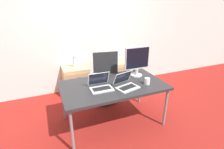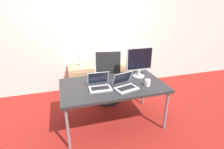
# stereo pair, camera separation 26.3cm
# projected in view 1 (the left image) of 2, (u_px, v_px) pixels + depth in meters

# --- Properties ---
(ground_plane) EXTENTS (14.00, 14.00, 0.00)m
(ground_plane) POSITION_uv_depth(u_px,v_px,m) (113.00, 122.00, 2.99)
(ground_plane) COLOR maroon
(wall_back) EXTENTS (10.00, 0.05, 2.60)m
(wall_back) POSITION_uv_depth(u_px,v_px,m) (87.00, 32.00, 3.77)
(wall_back) COLOR silver
(wall_back) RESTS_ON ground_plane
(desk) EXTENTS (1.61, 0.91, 0.71)m
(desk) POSITION_uv_depth(u_px,v_px,m) (113.00, 87.00, 2.74)
(desk) COLOR #28282B
(desk) RESTS_ON ground_plane
(office_chair) EXTENTS (0.56, 0.59, 1.09)m
(office_chair) POSITION_uv_depth(u_px,v_px,m) (104.00, 83.00, 3.45)
(office_chair) COLOR #232326
(office_chair) RESTS_ON ground_plane
(cabinet_left) EXTENTS (0.53, 0.47, 0.63)m
(cabinet_left) POSITION_uv_depth(u_px,v_px,m) (76.00, 81.00, 3.79)
(cabinet_left) COLOR tan
(cabinet_left) RESTS_ON ground_plane
(cabinet_right) EXTENTS (0.53, 0.47, 0.63)m
(cabinet_right) POSITION_uv_depth(u_px,v_px,m) (116.00, 75.00, 4.13)
(cabinet_right) COLOR tan
(cabinet_right) RESTS_ON ground_plane
(water_bottle) EXTENTS (0.07, 0.07, 0.23)m
(water_bottle) POSITION_uv_depth(u_px,v_px,m) (74.00, 62.00, 3.63)
(water_bottle) COLOR silver
(water_bottle) RESTS_ON cabinet_left
(laptop_left) EXTENTS (0.33, 0.29, 0.22)m
(laptop_left) POSITION_uv_depth(u_px,v_px,m) (101.00, 85.00, 2.58)
(laptop_left) COLOR silver
(laptop_left) RESTS_ON desk
(laptop_right) EXTENTS (0.37, 0.37, 0.22)m
(laptop_right) POSITION_uv_depth(u_px,v_px,m) (126.00, 84.00, 2.62)
(laptop_right) COLOR silver
(laptop_right) RESTS_ON desk
(monitor) EXTENTS (0.45, 0.20, 0.51)m
(monitor) POSITION_uv_depth(u_px,v_px,m) (137.00, 61.00, 2.95)
(monitor) COLOR #B7B7BC
(monitor) RESTS_ON desk
(mouse) EXTENTS (0.04, 0.07, 0.03)m
(mouse) POSITION_uv_depth(u_px,v_px,m) (124.00, 79.00, 2.86)
(mouse) COLOR silver
(mouse) RESTS_ON desk
(coffee_cup_white) EXTENTS (0.08, 0.08, 0.10)m
(coffee_cup_white) POSITION_uv_depth(u_px,v_px,m) (147.00, 81.00, 2.71)
(coffee_cup_white) COLOR white
(coffee_cup_white) RESTS_ON desk
(coffee_cup_brown) EXTENTS (0.08, 0.08, 0.11)m
(coffee_cup_brown) POSITION_uv_depth(u_px,v_px,m) (96.00, 77.00, 2.85)
(coffee_cup_brown) COLOR brown
(coffee_cup_brown) RESTS_ON desk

